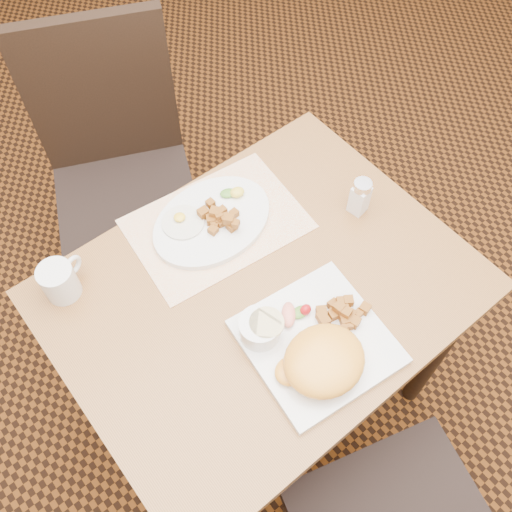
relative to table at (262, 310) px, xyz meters
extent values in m
plane|color=black|center=(0.00, 0.00, -0.64)|extent=(8.00, 8.00, 0.00)
cube|color=#965F2E|center=(0.00, 0.00, 0.09)|extent=(0.90, 0.70, 0.03)
cylinder|color=black|center=(0.40, -0.30, -0.28)|extent=(0.05, 0.05, 0.71)
cylinder|color=black|center=(-0.40, 0.30, -0.28)|extent=(0.05, 0.05, 0.71)
cylinder|color=black|center=(0.40, 0.30, -0.28)|extent=(0.05, 0.05, 0.71)
cylinder|color=black|center=(-0.18, -0.34, -0.43)|extent=(0.04, 0.04, 0.42)
cylinder|color=black|center=(0.16, -0.44, -0.43)|extent=(0.04, 0.04, 0.42)
cube|color=black|center=(-0.03, 0.62, -0.19)|extent=(0.55, 0.55, 0.05)
cylinder|color=black|center=(0.21, 0.71, -0.43)|extent=(0.04, 0.04, 0.42)
cylinder|color=black|center=(0.06, 0.38, -0.43)|extent=(0.04, 0.04, 0.42)
cylinder|color=black|center=(-0.12, 0.86, -0.43)|extent=(0.04, 0.04, 0.42)
cylinder|color=black|center=(-0.27, 0.53, -0.43)|extent=(0.04, 0.04, 0.42)
cube|color=black|center=(0.05, 0.80, 0.08)|extent=(0.40, 0.21, 0.50)
cube|color=white|center=(0.02, 0.20, 0.11)|extent=(0.43, 0.32, 0.00)
cube|color=silver|center=(0.00, -0.17, 0.12)|extent=(0.31, 0.31, 0.02)
ellipsoid|color=#FDAB31|center=(-0.03, -0.22, 0.16)|extent=(0.17, 0.15, 0.06)
ellipsoid|color=#FDAB31|center=(0.00, -0.24, 0.14)|extent=(0.07, 0.06, 0.02)
ellipsoid|color=#FDAB31|center=(-0.09, -0.19, 0.14)|extent=(0.07, 0.06, 0.02)
cylinder|color=silver|center=(-0.08, -0.09, 0.15)|extent=(0.09, 0.09, 0.05)
cylinder|color=beige|center=(-0.07, -0.09, 0.17)|extent=(0.07, 0.07, 0.01)
ellipsoid|color=#387223|center=(0.02, -0.11, 0.13)|extent=(0.04, 0.03, 0.01)
ellipsoid|color=red|center=(0.03, -0.11, 0.14)|extent=(0.03, 0.02, 0.03)
ellipsoid|color=#F28C72|center=(-0.01, -0.10, 0.14)|extent=(0.06, 0.07, 0.02)
cylinder|color=white|center=(-0.04, 0.24, 0.13)|extent=(0.10, 0.10, 0.01)
ellipsoid|color=yellow|center=(-0.04, 0.26, 0.14)|extent=(0.03, 0.03, 0.01)
ellipsoid|color=#387223|center=(0.09, 0.25, 0.13)|extent=(0.05, 0.04, 0.01)
ellipsoid|color=yellow|center=(0.11, 0.23, 0.14)|extent=(0.04, 0.04, 0.02)
cube|color=white|center=(0.32, 0.03, 0.15)|extent=(0.04, 0.04, 0.08)
cylinder|color=silver|center=(0.32, 0.03, 0.20)|extent=(0.05, 0.05, 0.02)
cylinder|color=silver|center=(-0.35, 0.27, 0.15)|extent=(0.08, 0.08, 0.09)
torus|color=silver|center=(-0.30, 0.28, 0.15)|extent=(0.05, 0.03, 0.05)
cube|color=#9E5B19|center=(0.08, -0.16, 0.14)|extent=(0.03, 0.03, 0.02)
cube|color=#9E5B19|center=(0.08, -0.17, 0.13)|extent=(0.02, 0.02, 0.02)
cube|color=#9E5B19|center=(0.09, -0.20, 0.14)|extent=(0.03, 0.03, 0.02)
cube|color=#9E5B19|center=(0.05, -0.20, 0.14)|extent=(0.02, 0.02, 0.02)
cube|color=#9E5B19|center=(0.09, -0.16, 0.14)|extent=(0.03, 0.03, 0.02)
cube|color=#9E5B19|center=(0.11, -0.16, 0.15)|extent=(0.03, 0.03, 0.02)
cube|color=#9E5B19|center=(0.09, -0.16, 0.15)|extent=(0.02, 0.02, 0.02)
cube|color=#9E5B19|center=(0.08, -0.17, 0.15)|extent=(0.03, 0.03, 0.02)
cube|color=#9E5B19|center=(0.04, -0.14, 0.13)|extent=(0.02, 0.02, 0.02)
cube|color=#9E5B19|center=(0.09, -0.14, 0.13)|extent=(0.02, 0.02, 0.02)
cube|color=#9E5B19|center=(0.09, -0.15, 0.14)|extent=(0.03, 0.03, 0.02)
cube|color=#9E5B19|center=(0.08, -0.16, 0.15)|extent=(0.02, 0.02, 0.02)
cube|color=#9E5B19|center=(0.10, -0.18, 0.13)|extent=(0.02, 0.02, 0.02)
cube|color=#9E5B19|center=(0.09, -0.15, 0.15)|extent=(0.03, 0.03, 0.02)
cube|color=#9E5B19|center=(0.10, -0.15, 0.13)|extent=(0.02, 0.02, 0.01)
cube|color=#9E5B19|center=(0.08, -0.13, 0.13)|extent=(0.02, 0.02, 0.02)
cube|color=#9E5B19|center=(0.07, -0.16, 0.13)|extent=(0.02, 0.02, 0.02)
cube|color=#9E5B19|center=(0.11, -0.19, 0.13)|extent=(0.02, 0.02, 0.01)
cube|color=#9E5B19|center=(0.08, -0.18, 0.14)|extent=(0.03, 0.03, 0.02)
cube|color=#9E5B19|center=(0.13, -0.19, 0.14)|extent=(0.03, 0.03, 0.02)
cube|color=#9E5B19|center=(0.07, -0.15, 0.13)|extent=(0.02, 0.02, 0.02)
cube|color=#9E5B19|center=(0.08, -0.14, 0.14)|extent=(0.02, 0.02, 0.02)
cube|color=#9E5B19|center=(0.08, -0.16, 0.15)|extent=(0.02, 0.02, 0.02)
cube|color=#9E5B19|center=(0.07, -0.19, 0.13)|extent=(0.03, 0.03, 0.02)
cube|color=#9E5B19|center=(0.09, -0.18, 0.13)|extent=(0.02, 0.02, 0.02)
cube|color=#9E5B19|center=(0.04, -0.15, 0.14)|extent=(0.02, 0.02, 0.02)
cube|color=#9E5B19|center=(0.05, -0.13, 0.13)|extent=(0.03, 0.03, 0.02)
cube|color=#9E5B19|center=(0.02, 0.19, 0.14)|extent=(0.02, 0.03, 0.02)
cube|color=#9E5B19|center=(0.03, 0.19, 0.15)|extent=(0.02, 0.02, 0.02)
cube|color=#9E5B19|center=(0.06, 0.19, 0.14)|extent=(0.02, 0.02, 0.02)
cube|color=#9E5B19|center=(0.02, 0.20, 0.14)|extent=(0.03, 0.02, 0.02)
cube|color=#9E5B19|center=(0.01, 0.19, 0.14)|extent=(0.03, 0.03, 0.02)
cube|color=#9E5B19|center=(0.01, 0.21, 0.14)|extent=(0.03, 0.03, 0.02)
cube|color=#9E5B19|center=(0.04, 0.20, 0.15)|extent=(0.02, 0.02, 0.02)
cube|color=#9E5B19|center=(0.00, 0.18, 0.14)|extent=(0.02, 0.02, 0.02)
cube|color=#9E5B19|center=(0.03, 0.21, 0.14)|extent=(0.03, 0.03, 0.02)
cube|color=#9E5B19|center=(0.03, 0.19, 0.14)|extent=(0.02, 0.02, 0.02)
cube|color=#9E5B19|center=(0.04, 0.16, 0.14)|extent=(0.02, 0.02, 0.02)
cube|color=#9E5B19|center=(0.04, 0.17, 0.16)|extent=(0.03, 0.03, 0.02)
cube|color=#9E5B19|center=(0.03, 0.18, 0.14)|extent=(0.02, 0.02, 0.02)
cube|color=#9E5B19|center=(0.03, 0.23, 0.15)|extent=(0.02, 0.02, 0.02)
cube|color=#9E5B19|center=(0.01, 0.23, 0.14)|extent=(0.02, 0.02, 0.02)
cube|color=#9E5B19|center=(0.04, 0.15, 0.15)|extent=(0.02, 0.02, 0.02)
cube|color=#9E5B19|center=(0.04, 0.19, 0.14)|extent=(0.02, 0.02, 0.01)
cube|color=#9E5B19|center=(0.02, 0.21, 0.15)|extent=(0.03, 0.03, 0.02)
cube|color=#9E5B19|center=(0.03, 0.18, 0.15)|extent=(0.02, 0.02, 0.02)
cube|color=#9E5B19|center=(0.03, 0.20, 0.14)|extent=(0.02, 0.02, 0.02)
camera|label=1|loc=(-0.40, -0.47, 1.22)|focal=40.00mm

